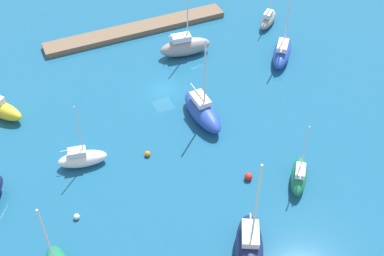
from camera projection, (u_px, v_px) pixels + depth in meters
The scene contains 13 objects.
water at pixel (163, 90), 65.27m from camera, with size 160.00×160.00×0.00m, color #19567F.
pier_dock at pixel (137, 30), 75.04m from camera, with size 27.88×3.11×0.83m, color brown.
sailboat_gray_inner_mooring at pixel (268, 19), 76.03m from camera, with size 5.12×4.71×9.21m.
sailboat_blue_center_basin at pixel (282, 51), 69.52m from camera, with size 6.69×7.45×12.08m.
sailboat_navy_off_beacon at pixel (249, 249), 46.25m from camera, with size 5.88×8.05×13.55m.
sailboat_yellow_near_pier at pixel (1, 109), 60.81m from camera, with size 5.47×6.21×10.48m.
sailboat_white_east_end at pixel (82, 158), 55.16m from camera, with size 5.66×2.90×8.56m.
sailboat_gray_mid_basin at pixel (185, 46), 70.14m from camera, with size 7.54×3.24×11.25m.
sailboat_blue_lone_south at pixel (202, 111), 60.38m from camera, with size 3.06×8.05×11.76m.
sailboat_green_outer_mooring at pixel (299, 176), 53.17m from camera, with size 4.53×5.28×8.07m.
mooring_buoy_white at pixel (77, 217), 50.30m from camera, with size 0.62×0.62×0.62m, color white.
mooring_buoy_orange at pixel (148, 154), 56.58m from camera, with size 0.67×0.67×0.67m, color orange.
mooring_buoy_red at pixel (248, 177), 53.99m from camera, with size 0.87×0.87×0.87m, color red.
Camera 1 is at (16.96, 47.80, 41.56)m, focal length 46.65 mm.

